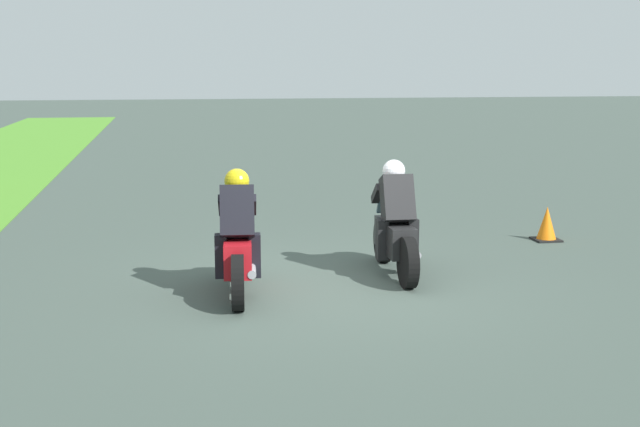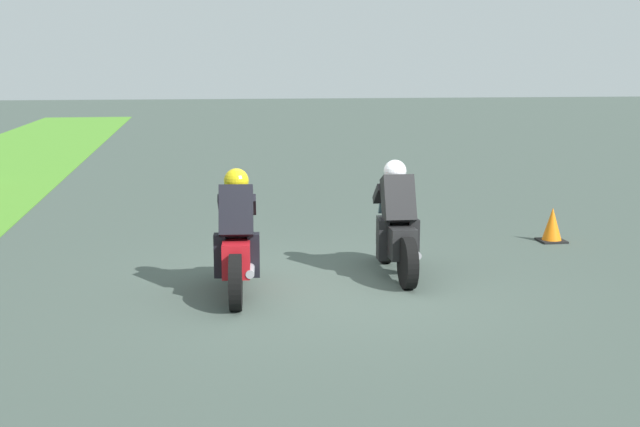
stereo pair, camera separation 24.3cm
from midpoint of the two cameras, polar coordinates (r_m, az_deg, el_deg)
name	(u,v)px [view 1 (the left image)]	position (r m, az deg, el deg)	size (l,w,h in m)	color
ground_plane	(328,287)	(10.41, -0.14, -5.05)	(120.00, 120.00, 0.00)	#414F47
rider_lane_a	(395,228)	(10.94, 4.54, -0.99)	(2.04, 0.55, 1.51)	black
rider_lane_b	(238,243)	(10.02, -6.33, -2.04)	(2.04, 0.56, 1.51)	black
traffic_cone	(547,225)	(13.54, 14.76, -0.76)	(0.40, 0.40, 0.54)	black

